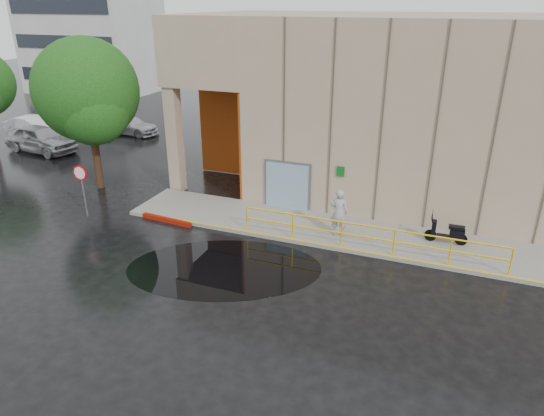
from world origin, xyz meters
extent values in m
plane|color=black|center=(0.00, 0.00, 0.00)|extent=(120.00, 120.00, 0.00)
cube|color=gray|center=(4.00, 4.50, 0.07)|extent=(20.00, 3.00, 0.15)
cube|color=tan|center=(6.00, 11.00, 4.00)|extent=(16.00, 10.00, 8.00)
cube|color=tan|center=(-4.00, 11.00, 6.50)|extent=(4.00, 10.00, 3.00)
cube|color=tan|center=(-5.60, 6.40, 2.50)|extent=(0.60, 0.60, 5.00)
cube|color=#98370E|center=(-4.00, 9.50, 2.50)|extent=(3.80, 0.15, 4.90)
cube|color=#98370E|center=(-2.05, 7.75, 2.50)|extent=(0.10, 3.50, 4.90)
cube|color=#839EB3|center=(0.20, 5.88, 1.15)|extent=(1.90, 0.10, 2.00)
cube|color=slate|center=(0.20, 5.96, 1.15)|extent=(2.10, 0.06, 2.20)
cube|color=#0C5919|center=(2.50, 5.94, 2.10)|extent=(0.32, 0.04, 0.42)
cylinder|color=yellow|center=(4.25, 3.15, 1.15)|extent=(9.50, 0.06, 0.06)
cylinder|color=yellow|center=(4.25, 3.15, 0.70)|extent=(9.50, 0.06, 0.06)
cube|color=#B3B3AF|center=(-28.00, 28.00, 7.50)|extent=(12.00, 8.00, 15.00)
imported|color=#A4A4A8|center=(2.95, 4.08, 1.09)|extent=(0.73, 0.51, 1.89)
cylinder|color=black|center=(6.35, 4.85, 0.37)|extent=(0.44, 0.10, 0.44)
cylinder|color=black|center=(7.46, 4.87, 0.37)|extent=(0.44, 0.10, 0.44)
cylinder|color=slate|center=(-7.62, 2.23, 1.01)|extent=(0.06, 0.06, 2.03)
cylinder|color=#BD000B|center=(-7.62, 2.20, 1.98)|extent=(0.70, 0.06, 0.70)
cylinder|color=white|center=(-7.62, 2.17, 1.98)|extent=(0.55, 0.03, 0.55)
cube|color=#8B1304|center=(-4.11, 2.96, 0.09)|extent=(2.41, 0.38, 0.18)
cube|color=black|center=(-0.17, 0.41, 0.00)|extent=(7.80, 6.29, 0.01)
imported|color=#ABACB2|center=(-16.79, 9.01, 0.82)|extent=(5.00, 2.47, 1.64)
imported|color=silver|center=(-20.36, 11.86, 0.65)|extent=(3.96, 1.45, 1.30)
imported|color=silver|center=(-14.37, 14.52, 0.61)|extent=(4.23, 1.81, 1.21)
cylinder|color=black|center=(-9.43, 5.33, 1.67)|extent=(0.36, 0.36, 3.34)
sphere|color=#24541D|center=(-9.43, 5.33, 4.77)|extent=(4.78, 4.78, 4.78)
sphere|color=#24541D|center=(-8.83, 4.87, 4.05)|extent=(3.34, 3.34, 3.34)
camera|label=1|loc=(6.66, -12.68, 8.60)|focal=32.00mm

